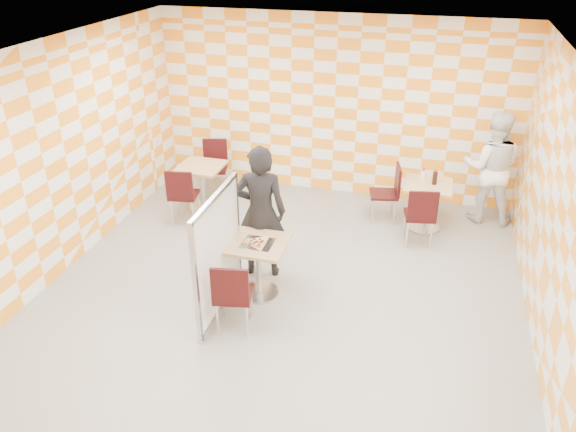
# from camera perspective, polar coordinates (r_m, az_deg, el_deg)

# --- Properties ---
(room_shell) EXTENTS (7.00, 7.00, 7.00)m
(room_shell) POSITION_cam_1_polar(r_m,az_deg,el_deg) (6.77, -0.05, 4.03)
(room_shell) COLOR gray
(room_shell) RESTS_ON ground
(main_table) EXTENTS (0.70, 0.70, 0.75)m
(main_table) POSITION_cam_1_polar(r_m,az_deg,el_deg) (6.99, -3.02, -4.42)
(main_table) COLOR tan
(main_table) RESTS_ON ground
(second_table) EXTENTS (0.70, 0.70, 0.75)m
(second_table) POSITION_cam_1_polar(r_m,az_deg,el_deg) (8.76, 13.90, 1.75)
(second_table) COLOR tan
(second_table) RESTS_ON ground
(empty_table) EXTENTS (0.70, 0.70, 0.75)m
(empty_table) POSITION_cam_1_polar(r_m,az_deg,el_deg) (9.26, -8.77, 3.70)
(empty_table) COLOR tan
(empty_table) RESTS_ON ground
(chair_main_front) EXTENTS (0.49, 0.50, 0.92)m
(chair_main_front) POSITION_cam_1_polar(r_m,az_deg,el_deg) (6.36, -5.71, -7.75)
(chair_main_front) COLOR black
(chair_main_front) RESTS_ON ground
(chair_second_front) EXTENTS (0.49, 0.50, 0.92)m
(chair_second_front) POSITION_cam_1_polar(r_m,az_deg,el_deg) (8.22, 13.35, 0.33)
(chair_second_front) COLOR black
(chair_second_front) RESTS_ON ground
(chair_second_side) EXTENTS (0.51, 0.50, 0.92)m
(chair_second_side) POSITION_cam_1_polar(r_m,az_deg,el_deg) (8.87, 10.34, 2.73)
(chair_second_side) COLOR black
(chair_second_side) RESTS_ON ground
(chair_empty_near) EXTENTS (0.48, 0.49, 0.92)m
(chair_empty_near) POSITION_cam_1_polar(r_m,az_deg,el_deg) (8.78, -10.72, 2.41)
(chair_empty_near) COLOR black
(chair_empty_near) RESTS_ON ground
(chair_empty_far) EXTENTS (0.51, 0.52, 0.92)m
(chair_empty_far) POSITION_cam_1_polar(r_m,az_deg,el_deg) (9.83, -7.43, 5.48)
(chair_empty_far) COLOR black
(chair_empty_far) RESTS_ON ground
(partition) EXTENTS (0.08, 1.38, 1.55)m
(partition) POSITION_cam_1_polar(r_m,az_deg,el_deg) (6.60, -7.11, -3.84)
(partition) COLOR white
(partition) RESTS_ON ground
(man_dark) EXTENTS (0.73, 0.55, 1.82)m
(man_dark) POSITION_cam_1_polar(r_m,az_deg,el_deg) (7.23, -2.80, 0.39)
(man_dark) COLOR black
(man_dark) RESTS_ON ground
(man_white) EXTENTS (0.88, 0.69, 1.78)m
(man_white) POSITION_cam_1_polar(r_m,az_deg,el_deg) (9.16, 19.95, 4.64)
(man_white) COLOR white
(man_white) RESTS_ON ground
(pizza_on_foil) EXTENTS (0.40, 0.40, 0.04)m
(pizza_on_foil) POSITION_cam_1_polar(r_m,az_deg,el_deg) (6.84, -3.11, -2.65)
(pizza_on_foil) COLOR silver
(pizza_on_foil) RESTS_ON main_table
(sport_bottle) EXTENTS (0.06, 0.06, 0.20)m
(sport_bottle) POSITION_cam_1_polar(r_m,az_deg,el_deg) (8.72, 13.57, 4.05)
(sport_bottle) COLOR white
(sport_bottle) RESTS_ON second_table
(soda_bottle) EXTENTS (0.07, 0.07, 0.23)m
(soda_bottle) POSITION_cam_1_polar(r_m,az_deg,el_deg) (8.63, 14.69, 3.77)
(soda_bottle) COLOR black
(soda_bottle) RESTS_ON second_table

